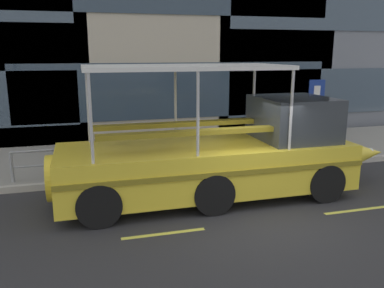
# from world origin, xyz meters

# --- Properties ---
(ground_plane) EXTENTS (120.00, 120.00, 0.00)m
(ground_plane) POSITION_xyz_m (0.00, 0.00, 0.00)
(ground_plane) COLOR #2B2B2D
(sidewalk) EXTENTS (32.00, 4.80, 0.18)m
(sidewalk) POSITION_xyz_m (0.00, 5.60, 0.09)
(sidewalk) COLOR gray
(sidewalk) RESTS_ON ground_plane
(curb_edge) EXTENTS (32.00, 0.18, 0.18)m
(curb_edge) POSITION_xyz_m (0.00, 3.11, 0.09)
(curb_edge) COLOR #B2ADA3
(curb_edge) RESTS_ON ground_plane
(lane_centreline) EXTENTS (25.80, 0.12, 0.01)m
(lane_centreline) POSITION_xyz_m (-0.00, -0.53, 0.00)
(lane_centreline) COLOR #DBD64C
(lane_centreline) RESTS_ON ground_plane
(curb_guardrail) EXTENTS (10.48, 0.09, 0.90)m
(curb_guardrail) POSITION_xyz_m (-0.69, 3.45, 0.79)
(curb_guardrail) COLOR gray
(curb_guardrail) RESTS_ON sidewalk
(parking_sign) EXTENTS (0.60, 0.12, 2.65)m
(parking_sign) POSITION_xyz_m (3.86, 3.83, 1.98)
(parking_sign) COLOR #4C4F54
(parking_sign) RESTS_ON sidewalk
(duck_tour_boat) EXTENTS (9.39, 2.54, 3.45)m
(duck_tour_boat) POSITION_xyz_m (-0.30, 1.32, 1.10)
(duck_tour_boat) COLOR yellow
(duck_tour_boat) RESTS_ON ground_plane
(pedestrian_near_bow) EXTENTS (0.39, 0.35, 1.70)m
(pedestrian_near_bow) POSITION_xyz_m (1.94, 4.65, 1.20)
(pedestrian_near_bow) COLOR #47423D
(pedestrian_near_bow) RESTS_ON sidewalk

